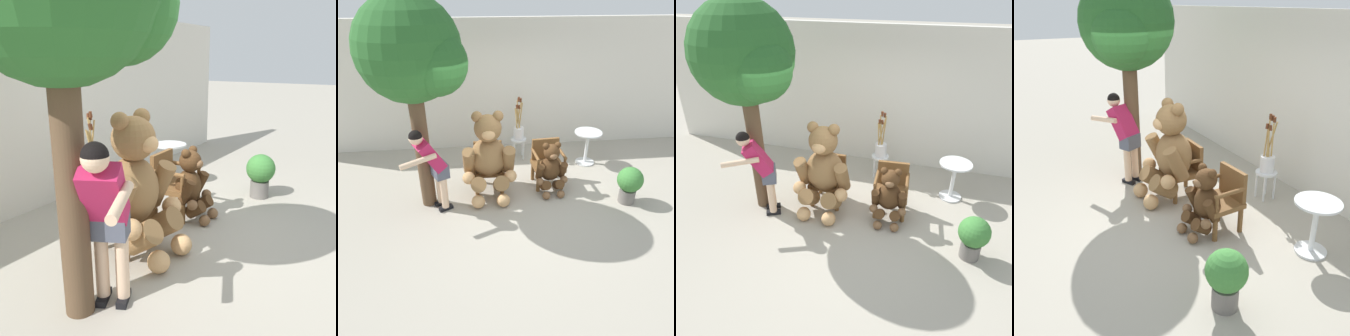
% 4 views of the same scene
% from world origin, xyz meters
% --- Properties ---
extents(ground_plane, '(60.00, 60.00, 0.00)m').
position_xyz_m(ground_plane, '(0.00, 0.00, 0.00)').
color(ground_plane, '#A8A091').
extents(back_wall, '(10.00, 0.16, 2.80)m').
position_xyz_m(back_wall, '(0.00, 2.40, 1.40)').
color(back_wall, silver).
rests_on(back_wall, ground).
extents(wooden_chair_left, '(0.57, 0.53, 0.86)m').
position_xyz_m(wooden_chair_left, '(-0.56, 0.58, 0.46)').
color(wooden_chair_left, brown).
rests_on(wooden_chair_left, ground).
extents(wooden_chair_right, '(0.59, 0.56, 0.86)m').
position_xyz_m(wooden_chair_right, '(0.55, 0.58, 0.46)').
color(wooden_chair_right, brown).
rests_on(wooden_chair_right, ground).
extents(teddy_bear_large, '(0.95, 0.89, 1.58)m').
position_xyz_m(teddy_bear_large, '(-0.56, 0.31, 0.77)').
color(teddy_bear_large, olive).
rests_on(teddy_bear_large, ground).
extents(teddy_bear_small, '(0.59, 0.57, 0.98)m').
position_xyz_m(teddy_bear_small, '(0.56, 0.29, 0.48)').
color(teddy_bear_small, '#4C3019').
rests_on(teddy_bear_small, ground).
extents(person_visitor, '(0.70, 0.70, 1.52)m').
position_xyz_m(person_visitor, '(-1.49, -0.07, 0.91)').
color(person_visitor, black).
rests_on(person_visitor, ground).
extents(white_stool, '(0.34, 0.34, 0.46)m').
position_xyz_m(white_stool, '(0.16, 1.66, 0.36)').
color(white_stool, silver).
rests_on(white_stool, ground).
extents(brush_bucket, '(0.22, 0.22, 0.93)m').
position_xyz_m(brush_bucket, '(0.16, 1.66, 0.66)').
color(brush_bucket, white).
rests_on(brush_bucket, white_stool).
extents(round_side_table, '(0.56, 0.56, 0.72)m').
position_xyz_m(round_side_table, '(1.56, 1.27, 0.45)').
color(round_side_table, silver).
rests_on(round_side_table, ground).
extents(potted_plant, '(0.44, 0.44, 0.68)m').
position_xyz_m(potted_plant, '(1.84, -0.20, 0.40)').
color(potted_plant, slate).
rests_on(potted_plant, ground).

